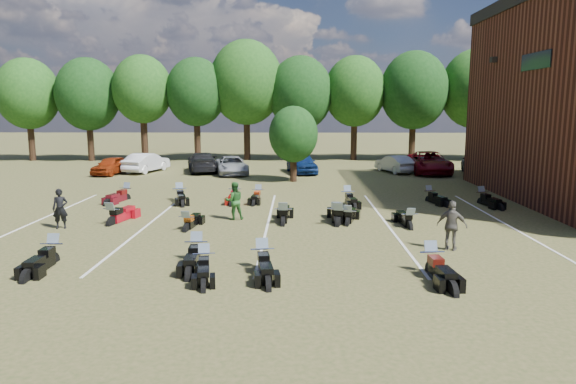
{
  "coord_description": "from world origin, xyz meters",
  "views": [
    {
      "loc": [
        -1.81,
        -18.03,
        4.87
      ],
      "look_at": [
        -2.17,
        4.0,
        1.2
      ],
      "focal_mm": 32.0,
      "sensor_mm": 36.0,
      "label": 1
    }
  ],
  "objects_px": {
    "person_green": "(234,201)",
    "person_grey": "(452,226)",
    "car_0": "(111,166)",
    "motorcycle_0": "(53,263)",
    "motorcycle_3": "(204,272)",
    "car_4": "(302,163)",
    "motorcycle_7": "(112,225)",
    "person_black": "(60,209)",
    "motorcycle_14": "(126,200)"
  },
  "relations": [
    {
      "from": "person_black",
      "to": "motorcycle_0",
      "type": "relative_size",
      "value": 0.7
    },
    {
      "from": "motorcycle_7",
      "to": "person_grey",
      "type": "bearing_deg",
      "value": 176.35
    },
    {
      "from": "motorcycle_3",
      "to": "motorcycle_7",
      "type": "xyz_separation_m",
      "value": [
        -4.96,
        6.13,
        0.0
      ]
    },
    {
      "from": "motorcycle_0",
      "to": "car_0",
      "type": "bearing_deg",
      "value": 104.09
    },
    {
      "from": "car_0",
      "to": "motorcycle_3",
      "type": "bearing_deg",
      "value": -53.7
    },
    {
      "from": "car_4",
      "to": "person_grey",
      "type": "xyz_separation_m",
      "value": [
        4.92,
        -20.7,
        0.12
      ]
    },
    {
      "from": "car_4",
      "to": "motorcycle_0",
      "type": "bearing_deg",
      "value": -121.31
    },
    {
      "from": "person_grey",
      "to": "motorcycle_7",
      "type": "distance_m",
      "value": 13.53
    },
    {
      "from": "person_green",
      "to": "person_grey",
      "type": "distance_m",
      "value": 9.31
    },
    {
      "from": "motorcycle_3",
      "to": "motorcycle_7",
      "type": "relative_size",
      "value": 0.87
    },
    {
      "from": "motorcycle_0",
      "to": "motorcycle_7",
      "type": "distance_m",
      "value": 5.31
    },
    {
      "from": "person_black",
      "to": "person_green",
      "type": "xyz_separation_m",
      "value": [
        6.81,
        1.79,
        0.02
      ]
    },
    {
      "from": "person_grey",
      "to": "car_0",
      "type": "bearing_deg",
      "value": -18.53
    },
    {
      "from": "person_grey",
      "to": "motorcycle_3",
      "type": "distance_m",
      "value": 8.49
    },
    {
      "from": "motorcycle_3",
      "to": "motorcycle_14",
      "type": "xyz_separation_m",
      "value": [
        -6.29,
        11.97,
        0.0
      ]
    },
    {
      "from": "car_0",
      "to": "motorcycle_0",
      "type": "xyz_separation_m",
      "value": [
        5.8,
        -21.41,
        -0.64
      ]
    },
    {
      "from": "person_green",
      "to": "person_grey",
      "type": "xyz_separation_m",
      "value": [
        8.02,
        -4.73,
        0.03
      ]
    },
    {
      "from": "person_green",
      "to": "motorcycle_7",
      "type": "xyz_separation_m",
      "value": [
        -4.99,
        -1.13,
        -0.83
      ]
    },
    {
      "from": "person_green",
      "to": "motorcycle_0",
      "type": "height_order",
      "value": "person_green"
    },
    {
      "from": "car_4",
      "to": "motorcycle_0",
      "type": "xyz_separation_m",
      "value": [
        -8.07,
        -22.42,
        -0.75
      ]
    },
    {
      "from": "person_grey",
      "to": "motorcycle_7",
      "type": "height_order",
      "value": "person_grey"
    },
    {
      "from": "car_0",
      "to": "motorcycle_14",
      "type": "distance_m",
      "value": 11.19
    },
    {
      "from": "motorcycle_7",
      "to": "motorcycle_14",
      "type": "relative_size",
      "value": 1.08
    },
    {
      "from": "car_0",
      "to": "motorcycle_3",
      "type": "relative_size",
      "value": 1.79
    },
    {
      "from": "car_4",
      "to": "person_black",
      "type": "relative_size",
      "value": 2.7
    },
    {
      "from": "person_black",
      "to": "motorcycle_7",
      "type": "bearing_deg",
      "value": 6.95
    },
    {
      "from": "motorcycle_3",
      "to": "motorcycle_7",
      "type": "distance_m",
      "value": 7.88
    },
    {
      "from": "car_0",
      "to": "motorcycle_7",
      "type": "height_order",
      "value": "car_0"
    },
    {
      "from": "person_black",
      "to": "motorcycle_7",
      "type": "relative_size",
      "value": 0.67
    },
    {
      "from": "person_grey",
      "to": "motorcycle_7",
      "type": "relative_size",
      "value": 0.71
    },
    {
      "from": "car_4",
      "to": "person_black",
      "type": "bearing_deg",
      "value": -130.7
    },
    {
      "from": "person_green",
      "to": "motorcycle_14",
      "type": "height_order",
      "value": "person_green"
    },
    {
      "from": "car_0",
      "to": "person_black",
      "type": "bearing_deg",
      "value": -66.21
    },
    {
      "from": "car_4",
      "to": "person_green",
      "type": "bearing_deg",
      "value": -112.52
    },
    {
      "from": "car_0",
      "to": "motorcycle_14",
      "type": "relative_size",
      "value": 1.68
    },
    {
      "from": "car_4",
      "to": "motorcycle_7",
      "type": "distance_m",
      "value": 18.94
    },
    {
      "from": "car_4",
      "to": "car_0",
      "type": "bearing_deg",
      "value": 172.65
    },
    {
      "from": "person_green",
      "to": "motorcycle_3",
      "type": "distance_m",
      "value": 7.3
    },
    {
      "from": "motorcycle_0",
      "to": "motorcycle_14",
      "type": "xyz_separation_m",
      "value": [
        -1.36,
        11.16,
        0.0
      ]
    },
    {
      "from": "person_grey",
      "to": "motorcycle_3",
      "type": "relative_size",
      "value": 0.82
    },
    {
      "from": "car_4",
      "to": "motorcycle_0",
      "type": "distance_m",
      "value": 23.84
    },
    {
      "from": "car_0",
      "to": "person_green",
      "type": "height_order",
      "value": "person_green"
    },
    {
      "from": "car_0",
      "to": "person_grey",
      "type": "xyz_separation_m",
      "value": [
        18.78,
        -19.69,
        0.22
      ]
    },
    {
      "from": "person_green",
      "to": "motorcycle_0",
      "type": "relative_size",
      "value": 0.72
    },
    {
      "from": "car_4",
      "to": "motorcycle_3",
      "type": "bearing_deg",
      "value": -109.22
    },
    {
      "from": "car_0",
      "to": "motorcycle_0",
      "type": "distance_m",
      "value": 22.19
    },
    {
      "from": "motorcycle_3",
      "to": "motorcycle_0",
      "type": "bearing_deg",
      "value": 161.43
    },
    {
      "from": "car_4",
      "to": "person_grey",
      "type": "height_order",
      "value": "person_grey"
    },
    {
      "from": "person_black",
      "to": "car_4",
      "type": "bearing_deg",
      "value": 47.94
    },
    {
      "from": "motorcycle_3",
      "to": "person_green",
      "type": "bearing_deg",
      "value": 80.55
    }
  ]
}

